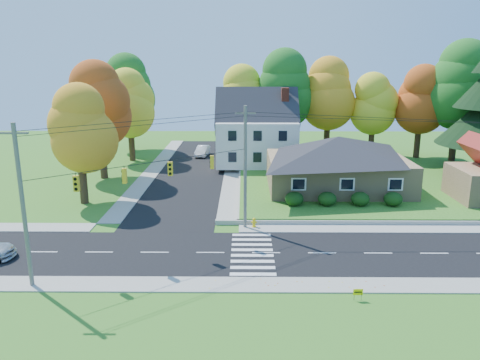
{
  "coord_description": "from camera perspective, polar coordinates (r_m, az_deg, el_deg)",
  "views": [
    {
      "loc": [
        -1.59,
        -31.12,
        13.32
      ],
      "look_at": [
        -1.94,
        8.0,
        3.35
      ],
      "focal_mm": 35.0,
      "sensor_mm": 36.0,
      "label": 1
    }
  ],
  "objects": [
    {
      "name": "tree_west_2",
      "position": [
        65.2,
        -13.33,
        9.07
      ],
      "size": [
        6.72,
        6.72,
        12.51
      ],
      "color": "#3F2A19",
      "rests_on": "ground"
    },
    {
      "name": "tree_lot_3",
      "position": [
        66.73,
        15.99,
        8.89
      ],
      "size": [
        6.16,
        6.16,
        11.47
      ],
      "color": "#3F2A19",
      "rests_on": "lawn"
    },
    {
      "name": "tree_lot_5",
      "position": [
        67.13,
        25.22,
        10.37
      ],
      "size": [
        8.4,
        8.4,
        15.64
      ],
      "color": "#3F2A19",
      "rests_on": "lawn"
    },
    {
      "name": "sidewalk_south",
      "position": [
        29.34,
        3.66,
        -12.64
      ],
      "size": [
        90.0,
        2.0,
        0.08
      ],
      "primitive_type": "cube",
      "color": "#9C9A90",
      "rests_on": "ground"
    },
    {
      "name": "tree_west_1",
      "position": [
        55.81,
        -16.79,
        8.71
      ],
      "size": [
        7.28,
        7.28,
        13.56
      ],
      "color": "#3F2A19",
      "rests_on": "ground"
    },
    {
      "name": "hedge_row",
      "position": [
        43.65,
        12.52,
        -2.25
      ],
      "size": [
        10.7,
        1.7,
        1.27
      ],
      "color": "#163A10",
      "rests_on": "lawn"
    },
    {
      "name": "tree_lot_1",
      "position": [
        64.47,
        5.59,
        10.94
      ],
      "size": [
        7.84,
        7.84,
        14.6
      ],
      "color": "#3F2A19",
      "rests_on": "lawn"
    },
    {
      "name": "ground",
      "position": [
        33.89,
        3.2,
        -8.87
      ],
      "size": [
        120.0,
        120.0,
        0.0
      ],
      "primitive_type": "plane",
      "color": "#3D7923"
    },
    {
      "name": "road_main",
      "position": [
        33.88,
        3.2,
        -8.85
      ],
      "size": [
        90.0,
        8.0,
        0.02
      ],
      "primitive_type": "cube",
      "color": "black",
      "rests_on": "ground"
    },
    {
      "name": "tree_west_0",
      "position": [
        46.2,
        -19.08,
        5.85
      ],
      "size": [
        6.16,
        6.16,
        11.47
      ],
      "color": "#3F2A19",
      "rests_on": "ground"
    },
    {
      "name": "tree_lot_2",
      "position": [
        66.28,
        10.76,
        10.29
      ],
      "size": [
        7.28,
        7.28,
        13.56
      ],
      "color": "#3F2A19",
      "rests_on": "lawn"
    },
    {
      "name": "tree_lot_4",
      "position": [
        67.57,
        21.23,
        9.1
      ],
      "size": [
        6.72,
        6.72,
        12.51
      ],
      "color": "#3F2A19",
      "rests_on": "lawn"
    },
    {
      "name": "ranch_house",
      "position": [
        49.12,
        11.77,
        2.19
      ],
      "size": [
        14.6,
        10.6,
        5.4
      ],
      "color": "tan",
      "rests_on": "lawn"
    },
    {
      "name": "tree_lot_0",
      "position": [
        65.31,
        0.15,
        9.9
      ],
      "size": [
        6.72,
        6.72,
        12.51
      ],
      "color": "#3F2A19",
      "rests_on": "lawn"
    },
    {
      "name": "white_car",
      "position": [
        67.71,
        -4.6,
        3.56
      ],
      "size": [
        2.03,
        4.56,
        1.46
      ],
      "primitive_type": "imported",
      "rotation": [
        0.0,
        0.0,
        -0.11
      ],
      "color": "silver",
      "rests_on": "road_cross"
    },
    {
      "name": "lawn",
      "position": [
        55.68,
        15.69,
        0.18
      ],
      "size": [
        30.0,
        30.0,
        0.5
      ],
      "primitive_type": "cube",
      "color": "#3D7923",
      "rests_on": "ground"
    },
    {
      "name": "yard_sign",
      "position": [
        28.27,
        14.19,
        -13.14
      ],
      "size": [
        0.56,
        0.06,
        0.7
      ],
      "color": "black",
      "rests_on": "ground"
    },
    {
      "name": "sidewalk_north",
      "position": [
        38.51,
        2.87,
        -5.89
      ],
      "size": [
        90.0,
        2.0,
        0.08
      ],
      "primitive_type": "cube",
      "color": "#9C9A90",
      "rests_on": "ground"
    },
    {
      "name": "tree_west_3",
      "position": [
        73.34,
        -13.46,
        10.63
      ],
      "size": [
        7.84,
        7.84,
        14.6
      ],
      "color": "#3F2A19",
      "rests_on": "ground"
    },
    {
      "name": "fire_hydrant",
      "position": [
        38.59,
        1.72,
        -5.26
      ],
      "size": [
        0.47,
        0.38,
        0.85
      ],
      "color": "yellow",
      "rests_on": "ground"
    },
    {
      "name": "traffic_infrastructure",
      "position": [
        33.51,
        2.96,
        0.17
      ],
      "size": [
        38.1,
        10.66,
        10.0
      ],
      "color": "#666059",
      "rests_on": "ground"
    },
    {
      "name": "colonial_house",
      "position": [
        59.78,
        2.08,
        5.89
      ],
      "size": [
        10.4,
        8.4,
        9.6
      ],
      "color": "silver",
      "rests_on": "lawn"
    },
    {
      "name": "road_cross",
      "position": [
        59.0,
        -5.74,
        1.19
      ],
      "size": [
        8.0,
        44.0,
        0.02
      ],
      "primitive_type": "cube",
      "color": "black",
      "rests_on": "ground"
    }
  ]
}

